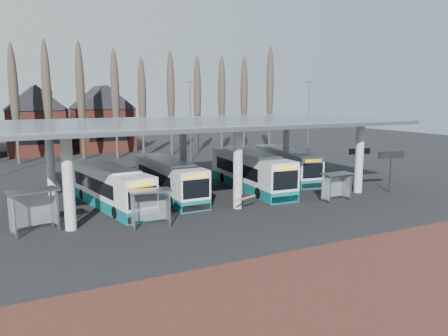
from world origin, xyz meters
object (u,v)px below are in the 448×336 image
bus_1 (168,179)px  bus_2 (250,172)px  shelter_0 (33,202)px  bus_0 (110,187)px  shelter_2 (336,181)px  shelter_1 (150,200)px  bus_3 (285,164)px

bus_1 → bus_2: bearing=-3.7°
bus_2 → shelter_0: 19.13m
bus_0 → shelter_2: bearing=-31.4°
shelter_1 → shelter_2: shelter_1 is taller
bus_3 → shelter_2: bus_3 is taller
bus_2 → bus_3: 6.36m
bus_2 → shelter_0: (-18.42, -5.15, 0.39)m
bus_1 → bus_0: bearing=-170.0°
bus_1 → bus_2: bus_2 is taller
bus_1 → shelter_2: bus_1 is taller
bus_1 → bus_3: (13.44, 2.33, -0.03)m
bus_0 → shelter_1: (1.12, -6.55, 0.31)m
shelter_0 → bus_2: bearing=2.3°
bus_3 → shelter_1: 19.99m
bus_1 → shelter_2: size_ratio=4.52×
bus_2 → shelter_0: bus_2 is taller
shelter_0 → shelter_2: shelter_0 is taller
bus_1 → shelter_0: 12.08m
bus_0 → bus_1: bus_1 is taller
bus_2 → shelter_2: 8.12m
shelter_1 → shelter_2: size_ratio=1.11×
shelter_2 → bus_1: bearing=146.9°
bus_0 → bus_3: (18.51, 3.31, -0.03)m
shelter_2 → bus_2: bearing=117.6°
bus_1 → shelter_0: bearing=-153.7°
bus_2 → bus_3: bearing=28.5°
bus_1 → shelter_1: bus_1 is taller
bus_1 → shelter_0: size_ratio=3.55×
bus_2 → bus_3: (5.76, 2.70, -0.14)m
bus_0 → bus_3: 18.80m
bus_2 → shelter_1: size_ratio=4.40×
shelter_2 → bus_0: bearing=158.7°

